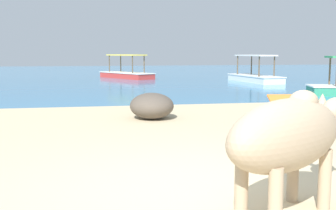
{
  "coord_description": "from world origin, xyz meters",
  "views": [
    {
      "loc": [
        -1.13,
        -3.82,
        1.43
      ],
      "look_at": [
        0.14,
        3.0,
        0.55
      ],
      "focal_mm": 44.64,
      "sensor_mm": 36.0,
      "label": 1
    }
  ],
  "objects_px": {
    "boat_red": "(126,73)",
    "boat_white": "(255,76)",
    "cow": "(290,135)",
    "deck_chair_near": "(283,112)"
  },
  "relations": [
    {
      "from": "boat_red",
      "to": "deck_chair_near",
      "type": "bearing_deg",
      "value": 153.45
    },
    {
      "from": "cow",
      "to": "deck_chair_near",
      "type": "distance_m",
      "value": 3.66
    },
    {
      "from": "cow",
      "to": "boat_red",
      "type": "distance_m",
      "value": 19.69
    },
    {
      "from": "deck_chair_near",
      "to": "boat_red",
      "type": "bearing_deg",
      "value": 10.5
    },
    {
      "from": "boat_white",
      "to": "deck_chair_near",
      "type": "bearing_deg",
      "value": 153.43
    },
    {
      "from": "cow",
      "to": "deck_chair_near",
      "type": "xyz_separation_m",
      "value": [
        1.54,
        3.3,
        -0.32
      ]
    },
    {
      "from": "boat_white",
      "to": "cow",
      "type": "bearing_deg",
      "value": 152.39
    },
    {
      "from": "boat_red",
      "to": "boat_white",
      "type": "bearing_deg",
      "value": -155.45
    },
    {
      "from": "deck_chair_near",
      "to": "boat_white",
      "type": "distance_m",
      "value": 13.19
    },
    {
      "from": "boat_white",
      "to": "boat_red",
      "type": "height_order",
      "value": "same"
    }
  ]
}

